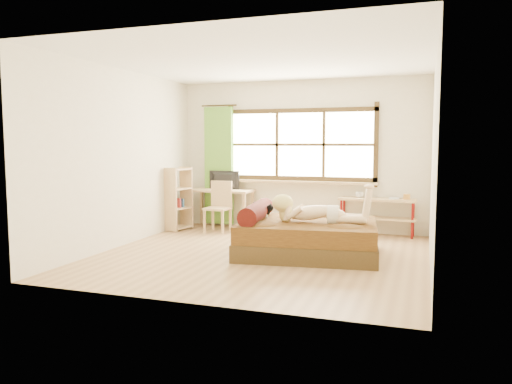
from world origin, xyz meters
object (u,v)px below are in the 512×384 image
(desk, at_px, (222,195))
(chair, at_px, (219,204))
(pipe_shelf, at_px, (378,208))
(bookshelf, at_px, (178,198))
(bed, at_px, (305,236))
(woman, at_px, (318,202))
(kitten, at_px, (262,210))

(desk, height_order, chair, chair)
(pipe_shelf, relative_size, bookshelf, 1.14)
(bed, relative_size, chair, 2.31)
(woman, bearing_deg, chair, 139.45)
(woman, xyz_separation_m, desk, (-2.18, 1.74, -0.14))
(woman, bearing_deg, pipe_shelf, 63.69)
(chair, distance_m, bookshelf, 0.77)
(desk, bearing_deg, bookshelf, -143.79)
(bed, xyz_separation_m, kitten, (-0.67, 0.11, 0.33))
(woman, distance_m, bookshelf, 3.12)
(woman, height_order, kitten, woman)
(bed, relative_size, bookshelf, 1.84)
(kitten, xyz_separation_m, desk, (-1.31, 1.59, 0.03))
(desk, bearing_deg, kitten, -49.29)
(kitten, relative_size, desk, 0.25)
(chair, relative_size, pipe_shelf, 0.70)
(bed, xyz_separation_m, chair, (-1.88, 1.33, 0.24))
(kitten, distance_m, bookshelf, 2.27)
(kitten, relative_size, chair, 0.32)
(chair, bearing_deg, desk, 106.83)
(bed, distance_m, bookshelf, 2.93)
(kitten, relative_size, pipe_shelf, 0.22)
(pipe_shelf, bearing_deg, bookshelf, -168.59)
(kitten, bearing_deg, pipe_shelf, 41.32)
(woman, xyz_separation_m, bookshelf, (-2.84, 1.28, -0.19))
(pipe_shelf, bearing_deg, woman, -107.33)
(bookshelf, bearing_deg, woman, -13.96)
(kitten, distance_m, desk, 2.06)
(desk, bearing_deg, bed, -39.28)
(bed, xyz_separation_m, woman, (0.20, -0.04, 0.51))
(chair, height_order, bookshelf, bookshelf)
(woman, height_order, chair, woman)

